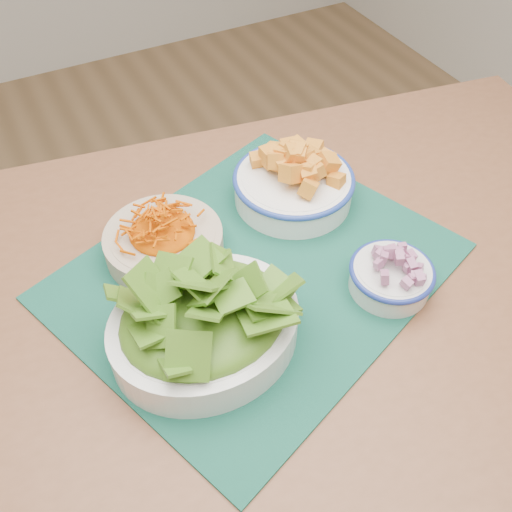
{
  "coord_description": "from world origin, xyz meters",
  "views": [
    {
      "loc": [
        -0.19,
        -0.66,
        1.39
      ],
      "look_at": [
        0.06,
        -0.16,
        0.78
      ],
      "focal_mm": 40.0,
      "sensor_mm": 36.0,
      "label": 1
    }
  ],
  "objects_px": {
    "table": "(292,327)",
    "lettuce_bowl": "(204,318)",
    "squash_bowl": "(294,178)",
    "onion_bowl": "(392,273)",
    "placemat": "(256,271)",
    "carrot_bowl": "(163,238)"
  },
  "relations": [
    {
      "from": "table",
      "to": "carrot_bowl",
      "type": "xyz_separation_m",
      "value": [
        -0.14,
        0.15,
        0.13
      ]
    },
    {
      "from": "carrot_bowl",
      "to": "lettuce_bowl",
      "type": "xyz_separation_m",
      "value": [
        -0.01,
        -0.18,
        0.02
      ]
    },
    {
      "from": "lettuce_bowl",
      "to": "squash_bowl",
      "type": "bearing_deg",
      "value": 36.31
    },
    {
      "from": "table",
      "to": "lettuce_bowl",
      "type": "distance_m",
      "value": 0.21
    },
    {
      "from": "onion_bowl",
      "to": "placemat",
      "type": "bearing_deg",
      "value": 142.58
    },
    {
      "from": "placemat",
      "to": "lettuce_bowl",
      "type": "height_order",
      "value": "lettuce_bowl"
    },
    {
      "from": "table",
      "to": "onion_bowl",
      "type": "distance_m",
      "value": 0.19
    },
    {
      "from": "placemat",
      "to": "carrot_bowl",
      "type": "bearing_deg",
      "value": 117.37
    },
    {
      "from": "placemat",
      "to": "lettuce_bowl",
      "type": "xyz_separation_m",
      "value": [
        -0.12,
        -0.08,
        0.06
      ]
    },
    {
      "from": "table",
      "to": "carrot_bowl",
      "type": "height_order",
      "value": "carrot_bowl"
    },
    {
      "from": "placemat",
      "to": "lettuce_bowl",
      "type": "distance_m",
      "value": 0.15
    },
    {
      "from": "table",
      "to": "squash_bowl",
      "type": "height_order",
      "value": "squash_bowl"
    },
    {
      "from": "table",
      "to": "placemat",
      "type": "distance_m",
      "value": 0.12
    },
    {
      "from": "placemat",
      "to": "onion_bowl",
      "type": "height_order",
      "value": "onion_bowl"
    },
    {
      "from": "placemat",
      "to": "carrot_bowl",
      "type": "distance_m",
      "value": 0.15
    },
    {
      "from": "carrot_bowl",
      "to": "onion_bowl",
      "type": "distance_m",
      "value": 0.34
    },
    {
      "from": "table",
      "to": "onion_bowl",
      "type": "relative_size",
      "value": 9.35
    },
    {
      "from": "table",
      "to": "onion_bowl",
      "type": "height_order",
      "value": "onion_bowl"
    },
    {
      "from": "lettuce_bowl",
      "to": "onion_bowl",
      "type": "distance_m",
      "value": 0.28
    },
    {
      "from": "table",
      "to": "onion_bowl",
      "type": "xyz_separation_m",
      "value": [
        0.12,
        -0.06,
        0.13
      ]
    },
    {
      "from": "squash_bowl",
      "to": "lettuce_bowl",
      "type": "distance_m",
      "value": 0.31
    },
    {
      "from": "carrot_bowl",
      "to": "squash_bowl",
      "type": "xyz_separation_m",
      "value": [
        0.23,
        0.02,
        0.01
      ]
    }
  ]
}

